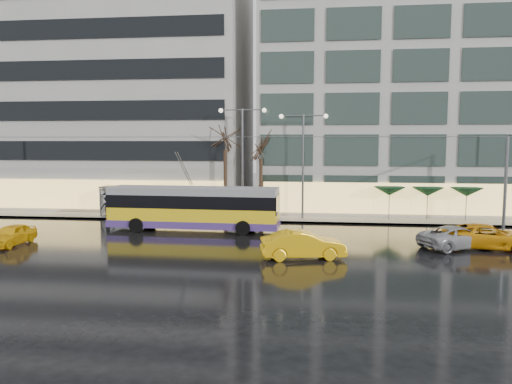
% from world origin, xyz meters
% --- Properties ---
extents(ground, '(140.00, 140.00, 0.00)m').
position_xyz_m(ground, '(0.00, 0.00, 0.00)').
color(ground, black).
rests_on(ground, ground).
extents(sidewalk, '(80.00, 10.00, 0.15)m').
position_xyz_m(sidewalk, '(2.00, 14.00, 0.07)').
color(sidewalk, gray).
rests_on(sidewalk, ground).
extents(kerb, '(80.00, 0.10, 0.15)m').
position_xyz_m(kerb, '(2.00, 9.05, 0.07)').
color(kerb, slate).
rests_on(kerb, ground).
extents(building_left, '(34.00, 14.00, 22.00)m').
position_xyz_m(building_left, '(-16.00, 19.00, 11.15)').
color(building_left, '#A5A39E').
rests_on(building_left, sidewalk).
extents(building_right, '(32.00, 14.00, 25.00)m').
position_xyz_m(building_right, '(19.00, 19.00, 12.65)').
color(building_right, '#A5A39E').
rests_on(building_right, sidewalk).
extents(trolleybus, '(12.46, 5.03, 5.74)m').
position_xyz_m(trolleybus, '(-0.75, 4.95, 1.55)').
color(trolleybus, yellow).
rests_on(trolleybus, ground).
extents(catenary, '(42.24, 5.12, 7.00)m').
position_xyz_m(catenary, '(1.00, 7.94, 4.25)').
color(catenary, '#595B60').
rests_on(catenary, ground).
extents(bus_shelter, '(4.20, 1.60, 2.51)m').
position_xyz_m(bus_shelter, '(-8.38, 10.69, 1.96)').
color(bus_shelter, '#595B60').
rests_on(bus_shelter, sidewalk).
extents(street_lamp_near, '(3.96, 0.36, 9.03)m').
position_xyz_m(street_lamp_near, '(2.00, 10.80, 5.99)').
color(street_lamp_near, '#595B60').
rests_on(street_lamp_near, sidewalk).
extents(street_lamp_far, '(3.96, 0.36, 8.53)m').
position_xyz_m(street_lamp_far, '(7.00, 10.80, 5.71)').
color(street_lamp_far, '#595B60').
rests_on(street_lamp_far, sidewalk).
extents(tree_a, '(3.20, 3.20, 8.40)m').
position_xyz_m(tree_a, '(0.50, 11.00, 7.09)').
color(tree_a, black).
rests_on(tree_a, sidewalk).
extents(tree_b, '(3.20, 3.20, 7.70)m').
position_xyz_m(tree_b, '(3.50, 11.20, 6.40)').
color(tree_b, black).
rests_on(tree_b, sidewalk).
extents(parasol_a, '(2.50, 2.50, 2.65)m').
position_xyz_m(parasol_a, '(14.00, 11.00, 2.45)').
color(parasol_a, '#595B60').
rests_on(parasol_a, sidewalk).
extents(parasol_b, '(2.50, 2.50, 2.65)m').
position_xyz_m(parasol_b, '(17.00, 11.00, 2.45)').
color(parasol_b, '#595B60').
rests_on(parasol_b, sidewalk).
extents(parasol_c, '(2.50, 2.50, 2.65)m').
position_xyz_m(parasol_c, '(20.00, 11.00, 2.45)').
color(parasol_c, '#595B60').
rests_on(parasol_c, sidewalk).
extents(taxi_a, '(1.62, 3.87, 1.31)m').
position_xyz_m(taxi_a, '(-10.87, -1.42, 0.65)').
color(taxi_a, '#EFB30C').
rests_on(taxi_a, ground).
extents(taxi_b, '(4.94, 2.56, 1.55)m').
position_xyz_m(taxi_b, '(7.38, -2.77, 0.77)').
color(taxi_b, '#FFB90D').
rests_on(taxi_b, ground).
extents(taxi_c, '(5.61, 3.18, 1.48)m').
position_xyz_m(taxi_c, '(18.46, 1.08, 0.74)').
color(taxi_c, orange).
rests_on(taxi_c, ground).
extents(sedan_silver, '(5.40, 4.33, 1.36)m').
position_xyz_m(sedan_silver, '(16.67, 0.99, 0.68)').
color(sedan_silver, '#A9A8AD').
rests_on(sedan_silver, ground).
extents(pedestrian_a, '(1.03, 1.04, 2.19)m').
position_xyz_m(pedestrian_a, '(-5.56, 9.40, 1.58)').
color(pedestrian_a, black).
rests_on(pedestrian_a, sidewalk).
extents(pedestrian_b, '(0.87, 0.68, 1.78)m').
position_xyz_m(pedestrian_b, '(-6.16, 11.34, 1.04)').
color(pedestrian_b, black).
rests_on(pedestrian_b, sidewalk).
extents(pedestrian_c, '(1.28, 1.00, 2.11)m').
position_xyz_m(pedestrian_c, '(-9.28, 9.53, 1.27)').
color(pedestrian_c, black).
rests_on(pedestrian_c, sidewalk).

